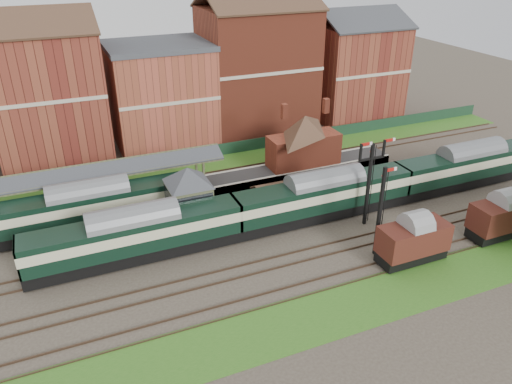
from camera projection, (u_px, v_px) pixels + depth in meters
name	position (u px, v px, depth m)	size (l,w,h in m)	color
ground	(234.00, 237.00, 44.32)	(160.00, 160.00, 0.00)	#473D33
grass_back	(185.00, 168.00, 57.39)	(90.00, 4.50, 0.06)	#2D6619
grass_front	(296.00, 323.00, 34.50)	(90.00, 5.00, 0.06)	#2D6619
fence	(180.00, 156.00, 58.69)	(90.00, 0.12, 1.50)	#193823
platform	(153.00, 196.00, 50.32)	(55.00, 3.40, 1.00)	#2D2D2D
signal_box	(189.00, 196.00, 44.47)	(5.40, 5.40, 6.00)	#627A57
brick_hut	(270.00, 199.00, 48.17)	(3.20, 2.64, 2.94)	maroon
station_building	(304.00, 140.00, 54.66)	(8.10, 8.10, 5.90)	#953B25
canopy	(85.00, 169.00, 46.36)	(26.00, 3.89, 4.08)	#505233
semaphore_bracket	(369.00, 179.00, 44.35)	(3.60, 0.25, 8.18)	black
semaphore_siding	(380.00, 211.00, 40.18)	(1.23, 0.25, 8.00)	black
town_backdrop	(160.00, 89.00, 61.49)	(69.00, 10.00, 16.00)	#953B25
dmu_train	(324.00, 195.00, 46.37)	(52.67, 2.77, 4.05)	black
platform_railcar	(90.00, 206.00, 44.66)	(17.05, 2.69, 3.93)	black
goods_van_a	(413.00, 240.00, 40.26)	(5.78, 2.50, 3.50)	black
goods_van_b	(502.00, 216.00, 43.61)	(5.84, 2.53, 3.54)	black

